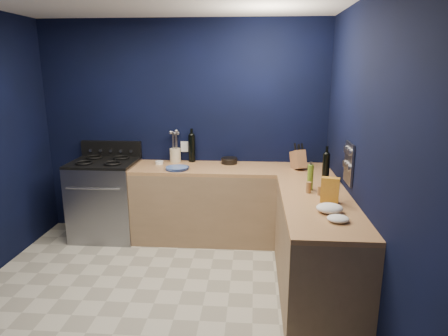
# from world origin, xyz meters

# --- Properties ---
(floor) EXTENTS (3.50, 3.50, 0.02)m
(floor) POSITION_xyz_m (0.00, 0.00, -0.01)
(floor) COLOR #B0AA99
(floor) RESTS_ON ground
(wall_back) EXTENTS (3.50, 0.02, 2.60)m
(wall_back) POSITION_xyz_m (0.00, 1.76, 1.30)
(wall_back) COLOR black
(wall_back) RESTS_ON ground
(wall_right) EXTENTS (0.02, 3.50, 2.60)m
(wall_right) POSITION_xyz_m (1.76, 0.00, 1.30)
(wall_right) COLOR black
(wall_right) RESTS_ON ground
(wall_front) EXTENTS (3.50, 0.02, 2.60)m
(wall_front) POSITION_xyz_m (0.00, -1.76, 1.30)
(wall_front) COLOR black
(wall_front) RESTS_ON ground
(cab_back) EXTENTS (2.30, 0.63, 0.86)m
(cab_back) POSITION_xyz_m (0.60, 1.44, 0.43)
(cab_back) COLOR #8D6E4E
(cab_back) RESTS_ON floor
(top_back) EXTENTS (2.30, 0.63, 0.04)m
(top_back) POSITION_xyz_m (0.60, 1.44, 0.88)
(top_back) COLOR brown
(top_back) RESTS_ON cab_back
(cab_right) EXTENTS (0.63, 1.67, 0.86)m
(cab_right) POSITION_xyz_m (1.44, 0.29, 0.43)
(cab_right) COLOR #8D6E4E
(cab_right) RESTS_ON floor
(top_right) EXTENTS (0.63, 1.67, 0.04)m
(top_right) POSITION_xyz_m (1.44, 0.29, 0.88)
(top_right) COLOR brown
(top_right) RESTS_ON cab_right
(gas_range) EXTENTS (0.76, 0.66, 0.92)m
(gas_range) POSITION_xyz_m (-0.93, 1.42, 0.46)
(gas_range) COLOR gray
(gas_range) RESTS_ON floor
(oven_door) EXTENTS (0.59, 0.02, 0.42)m
(oven_door) POSITION_xyz_m (-0.93, 1.10, 0.45)
(oven_door) COLOR black
(oven_door) RESTS_ON gas_range
(cooktop) EXTENTS (0.76, 0.66, 0.03)m
(cooktop) POSITION_xyz_m (-0.93, 1.42, 0.94)
(cooktop) COLOR black
(cooktop) RESTS_ON gas_range
(backguard) EXTENTS (0.76, 0.06, 0.20)m
(backguard) POSITION_xyz_m (-0.93, 1.72, 1.04)
(backguard) COLOR black
(backguard) RESTS_ON gas_range
(spice_panel) EXTENTS (0.02, 0.28, 0.38)m
(spice_panel) POSITION_xyz_m (1.74, 0.55, 1.18)
(spice_panel) COLOR gray
(spice_panel) RESTS_ON wall_right
(wall_outlet) EXTENTS (0.09, 0.02, 0.13)m
(wall_outlet) POSITION_xyz_m (0.00, 1.74, 1.08)
(wall_outlet) COLOR white
(wall_outlet) RESTS_ON wall_back
(plate_stack) EXTENTS (0.34, 0.34, 0.03)m
(plate_stack) POSITION_xyz_m (-0.01, 1.28, 0.92)
(plate_stack) COLOR #2F5690
(plate_stack) RESTS_ON top_back
(ramekin) EXTENTS (0.12, 0.12, 0.04)m
(ramekin) POSITION_xyz_m (-0.28, 1.53, 0.92)
(ramekin) COLOR white
(ramekin) RESTS_ON top_back
(utensil_crock) EXTENTS (0.17, 0.17, 0.17)m
(utensil_crock) POSITION_xyz_m (-0.10, 1.66, 0.98)
(utensil_crock) COLOR beige
(utensil_crock) RESTS_ON top_back
(wine_bottle_back) EXTENTS (0.09, 0.09, 0.33)m
(wine_bottle_back) POSITION_xyz_m (0.10, 1.69, 1.07)
(wine_bottle_back) COLOR black
(wine_bottle_back) RESTS_ON top_back
(lemon_basket) EXTENTS (0.19, 0.19, 0.07)m
(lemon_basket) POSITION_xyz_m (0.57, 1.62, 0.94)
(lemon_basket) COLOR black
(lemon_basket) RESTS_ON top_back
(knife_block) EXTENTS (0.19, 0.27, 0.26)m
(knife_block) POSITION_xyz_m (1.37, 1.42, 1.01)
(knife_block) COLOR brown
(knife_block) RESTS_ON top_back
(wine_bottle_right) EXTENTS (0.08, 0.08, 0.29)m
(wine_bottle_right) POSITION_xyz_m (1.59, 0.89, 1.05)
(wine_bottle_right) COLOR black
(wine_bottle_right) RESTS_ON top_right
(oil_bottle) EXTENTS (0.06, 0.06, 0.24)m
(oil_bottle) POSITION_xyz_m (1.40, 0.61, 1.02)
(oil_bottle) COLOR olive
(oil_bottle) RESTS_ON top_right
(spice_jar_near) EXTENTS (0.06, 0.06, 0.10)m
(spice_jar_near) POSITION_xyz_m (1.38, 0.51, 0.95)
(spice_jar_near) COLOR olive
(spice_jar_near) RESTS_ON top_right
(spice_jar_far) EXTENTS (0.04, 0.04, 0.08)m
(spice_jar_far) POSITION_xyz_m (1.47, 0.45, 0.94)
(spice_jar_far) COLOR olive
(spice_jar_far) RESTS_ON top_right
(crouton_bag) EXTENTS (0.16, 0.11, 0.22)m
(crouton_bag) POSITION_xyz_m (1.52, 0.25, 1.01)
(crouton_bag) COLOR #A13414
(crouton_bag) RESTS_ON top_right
(towel_front) EXTENTS (0.25, 0.22, 0.07)m
(towel_front) POSITION_xyz_m (1.48, 0.00, 0.94)
(towel_front) COLOR white
(towel_front) RESTS_ON top_right
(towel_end) EXTENTS (0.20, 0.18, 0.05)m
(towel_end) POSITION_xyz_m (1.50, -0.19, 0.92)
(towel_end) COLOR white
(towel_end) RESTS_ON top_right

